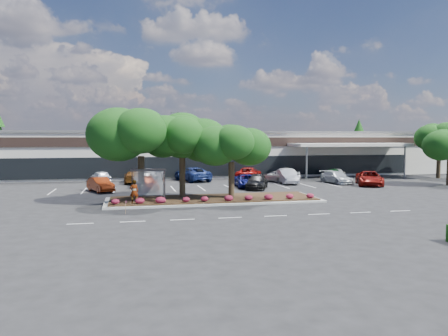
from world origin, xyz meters
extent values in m
plane|color=black|center=(0.00, 0.00, 0.00)|extent=(160.00, 160.00, 0.00)
cube|color=silver|center=(0.00, 34.00, 3.00)|extent=(80.00, 20.00, 6.00)
cube|color=#57575A|center=(0.00, 34.00, 6.10)|extent=(80.40, 20.40, 0.30)
cube|color=black|center=(0.00, 23.95, 4.80)|extent=(80.00, 0.25, 1.20)
cube|color=black|center=(0.00, 23.95, 1.60)|extent=(60.00, 0.18, 2.60)
cube|color=#BA0D15|center=(-6.00, 23.88, 4.80)|extent=(6.00, 0.12, 1.00)
cube|color=silver|center=(20.00, 21.50, 4.40)|extent=(16.00, 5.00, 0.40)
cylinder|color=slate|center=(13.00, 19.50, 2.10)|extent=(0.24, 0.24, 4.20)
cylinder|color=slate|center=(27.00, 19.50, 2.10)|extent=(0.24, 0.24, 4.20)
cube|color=#A7A7A2|center=(-2.00, 4.00, 0.07)|extent=(18.00, 6.00, 0.15)
cube|color=#3D2D17|center=(-2.00, 4.00, 0.20)|extent=(17.20, 5.20, 0.12)
cube|color=silver|center=(-12.00, -4.00, 0.01)|extent=(1.60, 0.12, 0.01)
cube|color=silver|center=(-8.80, -4.00, 0.01)|extent=(1.60, 0.12, 0.01)
cube|color=silver|center=(-5.60, -4.00, 0.01)|extent=(1.60, 0.12, 0.01)
cube|color=silver|center=(-2.40, -4.00, 0.01)|extent=(1.60, 0.12, 0.01)
cube|color=silver|center=(0.80, -4.00, 0.01)|extent=(1.60, 0.12, 0.01)
cube|color=silver|center=(4.00, -4.00, 0.01)|extent=(1.60, 0.12, 0.01)
cube|color=silver|center=(7.20, -4.00, 0.01)|extent=(1.60, 0.12, 0.01)
cube|color=silver|center=(10.40, -4.00, 0.01)|extent=(1.60, 0.12, 0.01)
cube|color=silver|center=(-16.50, 13.50, 0.01)|extent=(0.12, 5.00, 0.01)
cube|color=silver|center=(-13.50, 13.50, 0.01)|extent=(0.12, 5.00, 0.01)
cube|color=silver|center=(-10.50, 13.50, 0.01)|extent=(0.12, 5.00, 0.01)
cube|color=silver|center=(-7.50, 13.50, 0.01)|extent=(0.12, 5.00, 0.01)
cube|color=silver|center=(-4.50, 13.50, 0.01)|extent=(0.12, 5.00, 0.01)
cube|color=silver|center=(-1.50, 13.50, 0.01)|extent=(0.12, 5.00, 0.01)
cube|color=silver|center=(1.50, 13.50, 0.01)|extent=(0.12, 5.00, 0.01)
cube|color=silver|center=(4.50, 13.50, 0.01)|extent=(0.12, 5.00, 0.01)
cube|color=silver|center=(7.50, 13.50, 0.01)|extent=(0.12, 5.00, 0.01)
cube|color=silver|center=(10.50, 13.50, 0.01)|extent=(0.12, 5.00, 0.01)
cube|color=silver|center=(13.50, 13.50, 0.01)|extent=(0.12, 5.00, 0.01)
cube|color=silver|center=(16.50, 13.50, 0.01)|extent=(0.12, 5.00, 0.01)
cylinder|color=black|center=(-8.75, 3.45, 1.51)|extent=(0.08, 0.08, 2.50)
cylinder|color=black|center=(-6.25, 3.45, 1.51)|extent=(0.08, 0.08, 2.50)
cylinder|color=black|center=(-8.75, 2.15, 1.51)|extent=(0.08, 0.08, 2.50)
cylinder|color=black|center=(-6.25, 2.15, 1.51)|extent=(0.08, 0.08, 2.50)
cube|color=black|center=(-7.50, 2.80, 2.80)|extent=(2.75, 1.55, 0.10)
cube|color=silver|center=(-7.50, 3.45, 1.63)|extent=(2.30, 0.03, 2.00)
cube|color=black|center=(-7.50, 3.05, 0.71)|extent=(2.00, 0.35, 0.06)
cone|color=#183910|center=(34.00, 44.00, 4.50)|extent=(3.96, 3.96, 9.00)
imported|color=#594C47|center=(-8.63, 2.10, 1.19)|extent=(0.70, 0.49, 1.85)
cube|color=#A7A7A2|center=(-3.24, 28.00, 0.20)|extent=(0.50, 0.50, 0.40)
cylinder|color=slate|center=(-3.24, 28.00, 4.66)|extent=(0.14, 0.14, 8.53)
cube|color=slate|center=(-2.81, 27.88, 8.78)|extent=(0.93, 0.46, 0.14)
cube|color=black|center=(-2.33, 27.74, 8.71)|extent=(0.51, 0.41, 0.18)
cube|color=#9B7451|center=(-9.27, -1.00, 0.47)|extent=(0.03, 0.03, 0.94)
cube|color=#F03F99|center=(-9.22, -1.00, 0.87)|extent=(0.02, 0.14, 0.18)
imported|color=maroon|center=(-11.79, 12.52, 0.71)|extent=(3.06, 4.56, 1.42)
imported|color=#771A02|center=(-7.20, 12.39, 0.68)|extent=(2.33, 4.85, 1.36)
imported|color=beige|center=(-7.42, 15.62, 0.79)|extent=(2.79, 5.68, 1.59)
imported|color=black|center=(4.09, 11.51, 0.72)|extent=(3.81, 5.34, 1.44)
imported|color=navy|center=(3.38, 13.05, 0.68)|extent=(2.68, 5.10, 1.37)
imported|color=#999BA5|center=(9.02, 15.87, 0.81)|extent=(2.15, 5.07, 1.63)
imported|color=#ACB2B8|center=(14.74, 14.76, 0.71)|extent=(2.52, 5.10, 1.42)
imported|color=maroon|center=(17.41, 12.04, 0.79)|extent=(4.72, 6.28, 1.59)
imported|color=silver|center=(-12.26, 20.65, 0.74)|extent=(2.98, 4.68, 1.48)
imported|color=brown|center=(-8.60, 20.03, 0.69)|extent=(2.03, 4.82, 1.39)
imported|color=silver|center=(-6.45, 22.13, 0.79)|extent=(4.35, 6.26, 1.59)
imported|color=navy|center=(-1.36, 21.19, 0.85)|extent=(4.50, 6.67, 1.70)
imported|color=#920A07|center=(5.67, 20.56, 0.82)|extent=(4.80, 6.48, 1.64)
imported|color=silver|center=(8.62, 18.10, 0.67)|extent=(3.62, 5.26, 1.34)
imported|color=white|center=(10.51, 20.74, 0.80)|extent=(3.18, 5.03, 1.60)
imported|color=beige|center=(17.76, 21.13, 0.68)|extent=(1.88, 4.09, 1.36)
imported|color=#175124|center=(17.28, 20.94, 0.68)|extent=(2.40, 4.25, 1.37)
camera|label=1|loc=(-8.94, -32.16, 5.37)|focal=35.00mm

